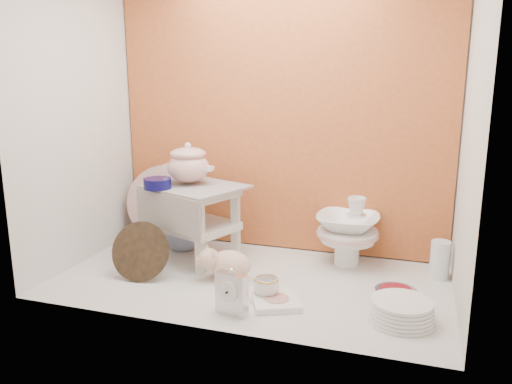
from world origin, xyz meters
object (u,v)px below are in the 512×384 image
at_px(step_stool, 197,223).
at_px(dinner_plate_stack, 401,311).
at_px(soup_tureen, 188,163).
at_px(crystal_bowl, 396,296).
at_px(gold_rim_teacup, 266,287).
at_px(floral_platter, 166,203).
at_px(plush_pig, 230,264).
at_px(blue_white_vase, 182,227).
at_px(mantel_clock, 232,292).
at_px(porcelain_tower, 348,231).

height_order(step_stool, dinner_plate_stack, step_stool).
height_order(soup_tureen, dinner_plate_stack, soup_tureen).
bearing_deg(crystal_bowl, dinner_plate_stack, -80.22).
bearing_deg(gold_rim_teacup, soup_tureen, 144.12).
bearing_deg(floral_platter, plush_pig, -38.62).
relative_size(soup_tureen, blue_white_vase, 1.03).
xyz_separation_m(blue_white_vase, plush_pig, (0.40, -0.33, -0.05)).
bearing_deg(soup_tureen, crystal_bowl, -13.23).
xyz_separation_m(step_stool, plush_pig, (0.26, -0.21, -0.12)).
bearing_deg(gold_rim_teacup, crystal_bowl, 14.45).
relative_size(soup_tureen, dinner_plate_stack, 0.99).
relative_size(step_stool, dinner_plate_stack, 1.75).
distance_m(floral_platter, blue_white_vase, 0.22).
relative_size(soup_tureen, plush_pig, 1.00).
height_order(mantel_clock, crystal_bowl, mantel_clock).
distance_m(blue_white_vase, dinner_plate_stack, 1.30).
height_order(plush_pig, dinner_plate_stack, plush_pig).
bearing_deg(step_stool, gold_rim_teacup, -14.70).
height_order(blue_white_vase, plush_pig, blue_white_vase).
xyz_separation_m(floral_platter, mantel_clock, (0.70, -0.78, -0.12)).
bearing_deg(dinner_plate_stack, floral_platter, 154.78).
xyz_separation_m(floral_platter, dinner_plate_stack, (1.35, -0.63, -0.17)).
bearing_deg(plush_pig, crystal_bowl, -4.02).
xyz_separation_m(step_stool, blue_white_vase, (-0.14, 0.12, -0.07)).
xyz_separation_m(blue_white_vase, crystal_bowl, (1.16, -0.34, -0.09)).
height_order(step_stool, gold_rim_teacup, step_stool).
relative_size(soup_tureen, mantel_clock, 1.32).
bearing_deg(plush_pig, dinner_plate_stack, -16.32).
relative_size(step_stool, crystal_bowl, 2.49).
xyz_separation_m(gold_rim_teacup, dinner_plate_stack, (0.56, -0.04, -0.01)).
xyz_separation_m(soup_tureen, crystal_bowl, (1.06, -0.25, -0.47)).
height_order(plush_pig, porcelain_tower, porcelain_tower).
distance_m(soup_tureen, mantel_clock, 0.82).
bearing_deg(mantel_clock, dinner_plate_stack, 25.12).
distance_m(plush_pig, dinner_plate_stack, 0.80).
height_order(blue_white_vase, crystal_bowl, blue_white_vase).
xyz_separation_m(soup_tureen, blue_white_vase, (-0.09, 0.09, -0.38)).
distance_m(soup_tureen, plush_pig, 0.58).
relative_size(mantel_clock, crystal_bowl, 1.07).
distance_m(gold_rim_teacup, crystal_bowl, 0.55).
relative_size(mantel_clock, porcelain_tower, 0.54).
relative_size(gold_rim_teacup, dinner_plate_stack, 0.43).
distance_m(crystal_bowl, porcelain_tower, 0.48).
relative_size(soup_tureen, porcelain_tower, 0.71).
distance_m(floral_platter, porcelain_tower, 1.06).
bearing_deg(porcelain_tower, dinner_plate_stack, -62.04).
bearing_deg(floral_platter, crystal_bowl, -19.35).
relative_size(blue_white_vase, porcelain_tower, 0.69).
relative_size(plush_pig, dinner_plate_stack, 1.00).
bearing_deg(mantel_clock, blue_white_vase, 142.15).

